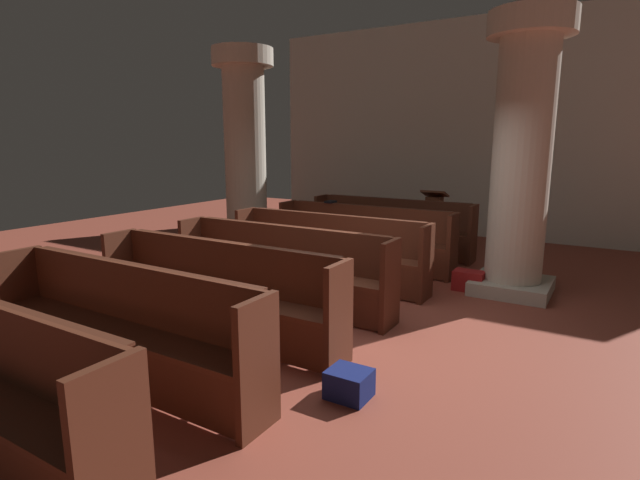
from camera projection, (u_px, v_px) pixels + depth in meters
name	position (u px, v px, depth m)	size (l,w,h in m)	color
ground_plane	(357.00, 324.00, 5.53)	(19.20, 19.20, 0.00)	brown
back_wall	(493.00, 129.00, 10.19)	(10.00, 0.16, 4.50)	beige
pew_row_0	(391.00, 225.00, 8.94)	(2.99, 0.46, 0.98)	#562819
pew_row_1	(363.00, 235.00, 7.98)	(2.99, 0.46, 0.98)	#562819
pew_row_2	(328.00, 248.00, 7.02)	(2.99, 0.47, 0.98)	#562819
pew_row_3	(281.00, 265.00, 6.06)	(2.99, 0.46, 0.98)	#562819
pew_row_4	(216.00, 288.00, 5.10)	(2.99, 0.46, 0.98)	#562819
pew_row_5	(122.00, 322.00, 4.15)	(2.99, 0.47, 0.98)	#562819
pillar_aisle_side	(522.00, 153.00, 6.34)	(1.06, 1.06, 3.58)	#B6AD9A
pillar_far_side	(245.00, 150.00, 8.78)	(1.06, 1.06, 3.58)	#B6AD9A
lectern	(433.00, 222.00, 9.72)	(0.48, 0.45, 1.08)	#562B1A
hymn_book	(331.00, 202.00, 8.40)	(0.14, 0.20, 0.04)	black
kneeler_box_navy	(349.00, 384.00, 3.93)	(0.33, 0.29, 0.23)	navy
kneeler_box_red	(469.00, 281.00, 6.76)	(0.41, 0.26, 0.27)	maroon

